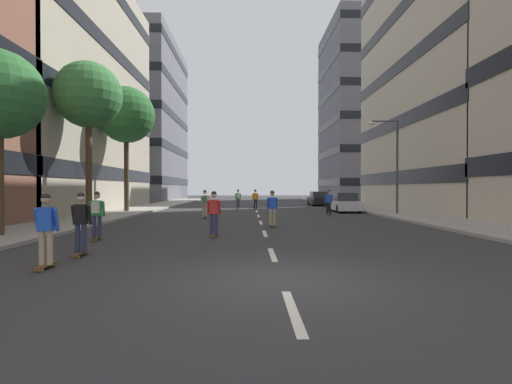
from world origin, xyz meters
name	(u,v)px	position (x,y,z in m)	size (l,w,h in m)	color
ground_plane	(257,212)	(0.00, 22.48, 0.00)	(134.88, 134.88, 0.00)	#333335
sidewalk_left	(140,209)	(-10.05, 25.29, 0.07)	(3.84, 61.82, 0.14)	#9E9991
sidewalk_right	(371,209)	(10.05, 25.29, 0.07)	(3.84, 61.82, 0.14)	#9E9991
lane_markings	(257,211)	(0.00, 23.00, 0.00)	(0.16, 52.20, 0.01)	silver
building_left_mid	(31,86)	(-18.79, 24.29, 10.39)	(13.76, 23.36, 20.60)	#B2A893
building_left_far	(133,121)	(-18.79, 52.59, 12.42)	(13.76, 21.22, 24.66)	slate
building_right_mid	(477,45)	(18.79, 24.29, 14.03)	(13.76, 20.96, 27.88)	#BCB29E
building_right_far	(370,113)	(18.79, 52.59, 13.91)	(13.76, 16.57, 27.64)	slate
parked_car_near	(344,203)	(6.93, 22.28, 0.70)	(1.82, 4.40, 1.52)	silver
parked_car_mid	(318,199)	(6.93, 33.31, 0.70)	(1.82, 4.40, 1.52)	black
street_tree_near	(126,115)	(-10.05, 21.64, 7.48)	(4.30, 4.30, 9.53)	#4C3823
street_tree_far	(88,96)	(-10.05, 14.73, 7.30)	(3.86, 3.86, 9.15)	#4C3823
streetlamp_right	(392,156)	(9.30, 18.44, 4.14)	(2.13, 0.30, 6.50)	#3F3F44
skater_0	(272,207)	(0.49, 10.75, 0.98)	(0.55, 0.92, 1.78)	brown
skater_1	(329,201)	(4.93, 18.70, 0.98)	(0.55, 0.92, 1.78)	brown
skater_2	(238,198)	(-1.62, 27.06, 1.02)	(0.54, 0.91, 1.78)	brown
skater_3	(97,212)	(-6.18, 6.06, 1.02)	(0.56, 0.92, 1.78)	brown
skater_4	(205,202)	(-3.41, 16.08, 1.02)	(0.54, 0.91, 1.78)	brown
skater_5	(255,198)	(-0.06, 26.22, 0.98)	(0.55, 0.92, 1.78)	brown
skater_6	(46,227)	(-5.45, 1.20, 0.98)	(0.54, 0.91, 1.78)	brown
skater_7	(81,221)	(-5.36, 2.86, 0.98)	(0.53, 0.90, 1.78)	brown
skater_8	(214,212)	(-2.02, 6.94, 0.98)	(0.55, 0.91, 1.78)	brown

